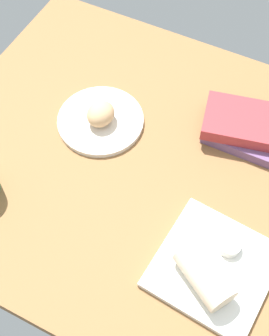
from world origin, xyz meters
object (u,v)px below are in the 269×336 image
Objects in this scene: round_plate at (101,121)px; square_plate at (214,267)px; scone_pastry at (101,114)px; sauce_cup at (229,245)px; breakfast_wrap at (205,275)px; book_stack at (247,127)px.

square_plate reaches higher than round_plate.
scone_pastry is 1.53× the size of sauce_cup.
sauce_cup is 0.38× the size of breakfast_wrap.
scone_pastry reaches higher than sauce_cup.
sauce_cup is (41.25, -18.12, -1.35)cm from scone_pastry.
square_plate is at bearing -30.36° from round_plate.
book_stack reaches higher than sauce_cup.
scone_pastry is 45.07cm from sauce_cup.
book_stack reaches higher than round_plate.
square_plate is at bearing 18.35° from breakfast_wrap.
scone_pastry is at bearing 149.79° from square_plate.
breakfast_wrap is (-0.97, -4.15, 4.19)cm from square_plate.
round_plate is at bearing 86.33° from breakfast_wrap.
breakfast_wrap reaches higher than scone_pastry.
square_plate is (40.04, -23.31, -3.44)cm from scone_pastry.
breakfast_wrap is 0.55× the size of book_stack.
round_plate is 0.94× the size of square_plate.
square_plate is 4.72× the size of sauce_cup.
square_plate is at bearing -80.75° from book_stack.
scone_pastry is at bearing -158.35° from book_stack.
scone_pastry is (0.52, -0.45, 3.54)cm from round_plate.
round_plate is at bearing 156.04° from sauce_cup.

